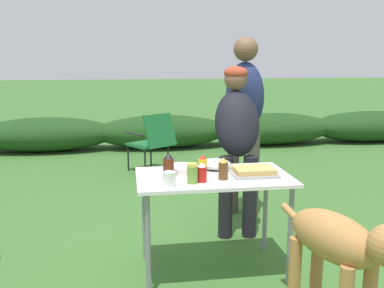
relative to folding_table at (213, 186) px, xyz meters
The scene contains 16 objects.
ground_plane 0.66m from the folding_table, ahead, with size 60.00×60.00×0.00m, color #3D6B2D.
shrub_hedge 4.59m from the folding_table, 90.00° to the left, with size 14.40×0.90×0.58m.
folding_table is the anchor object (origin of this frame).
food_tray 0.31m from the folding_table, ahead, with size 0.32×0.25×0.06m.
plate_stack 0.27m from the folding_table, 148.17° to the left, with size 0.24×0.24×0.05m, color white.
mixing_bowl 0.22m from the folding_table, 73.62° to the left, with size 0.23×0.23×0.08m, color silver.
paper_cup_stack 0.43m from the folding_table, 145.51° to the right, with size 0.08×0.08×0.10m, color white.
relish_jar 0.28m from the folding_table, 136.75° to the right, with size 0.07×0.07×0.14m.
bbq_sauce_bottle 0.36m from the folding_table, behind, with size 0.08×0.08×0.18m.
mustard_bottle 0.17m from the folding_table, 153.44° to the left, with size 0.06×0.06×0.15m.
ketchup_bottle 0.23m from the folding_table, 126.91° to the right, with size 0.07×0.07×0.14m.
beer_bottle 0.19m from the folding_table, 66.52° to the right, with size 0.07×0.07×0.16m.
standing_person_in_olive_jacket 0.81m from the folding_table, 63.02° to the left, with size 0.43×0.51×1.50m.
standing_person_in_navy_coat 1.32m from the folding_table, 64.70° to the left, with size 0.47×0.44×1.77m.
dog 1.01m from the folding_table, 56.71° to the right, with size 0.45×0.96×0.78m.
camp_chair_green_behind_table 2.90m from the folding_table, 95.30° to the left, with size 0.71×0.75×0.83m.
Camera 1 is at (-0.60, -2.91, 1.57)m, focal length 40.00 mm.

